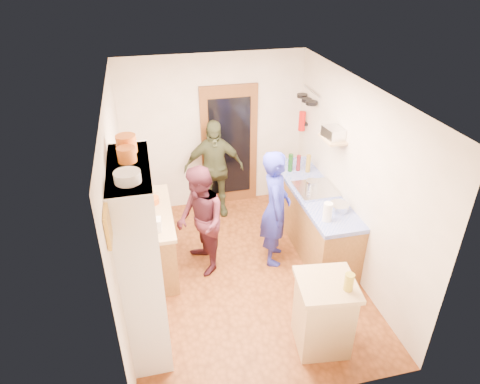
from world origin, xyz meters
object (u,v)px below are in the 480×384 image
object	(u,v)px
hutch_body	(141,259)
person_back	(215,169)
person_hob	(278,209)
right_counter_base	(312,217)
person_left	(201,220)
island_base	(323,316)

from	to	relation	value
hutch_body	person_back	size ratio (longest dim) A/B	1.32
person_back	hutch_body	bearing A→B (deg)	-112.90
person_hob	right_counter_base	bearing A→B (deg)	-47.82
hutch_body	person_left	distance (m)	1.38
right_counter_base	island_base	bearing A→B (deg)	-108.12
hutch_body	island_base	distance (m)	2.08
person_hob	hutch_body	bearing A→B (deg)	134.43
hutch_body	person_hob	size ratio (longest dim) A/B	1.29
right_counter_base	person_back	distance (m)	1.75
island_base	person_back	size ratio (longest dim) A/B	0.52
person_hob	person_left	bearing A→B (deg)	101.10
right_counter_base	person_left	distance (m)	1.76
person_back	person_hob	bearing A→B (deg)	-63.33
island_base	hutch_body	bearing A→B (deg)	162.22
island_base	person_left	world-z (taller)	person_left
person_hob	person_back	world-z (taller)	person_hob
hutch_body	person_left	size ratio (longest dim) A/B	1.40
hutch_body	person_back	xyz separation A→B (m)	(1.23, 2.44, -0.27)
right_counter_base	person_back	bearing A→B (deg)	138.27
hutch_body	right_counter_base	distance (m)	2.90
right_counter_base	person_hob	world-z (taller)	person_hob
hutch_body	person_hob	bearing A→B (deg)	28.06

